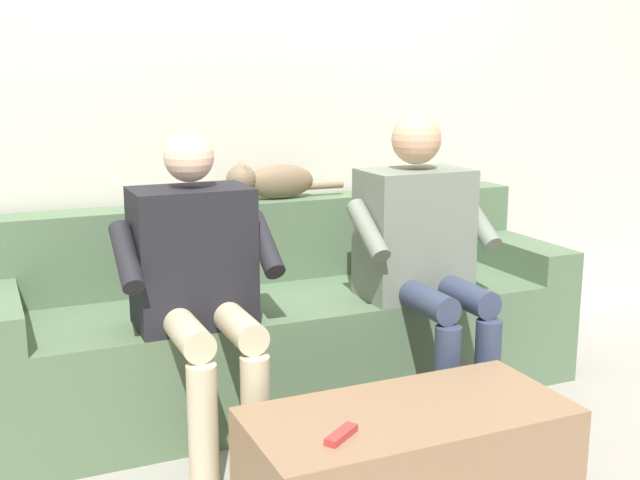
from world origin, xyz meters
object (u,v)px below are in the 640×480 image
(coffee_table, at_px, (408,462))
(remote_red, at_px, (341,435))
(couch, at_px, (284,325))
(person_left_seated, at_px, (422,245))
(person_right_seated, at_px, (198,274))
(cat_on_backrest, at_px, (270,181))

(coffee_table, xyz_separation_m, remote_red, (0.27, 0.09, 0.19))
(couch, height_order, person_left_seated, person_left_seated)
(coffee_table, relative_size, person_right_seated, 0.87)
(cat_on_backrest, distance_m, remote_red, 1.51)
(person_left_seated, bearing_deg, coffee_table, 56.86)
(couch, relative_size, remote_red, 18.76)
(person_left_seated, relative_size, remote_red, 9.06)
(person_left_seated, bearing_deg, person_right_seated, 0.69)
(person_left_seated, xyz_separation_m, cat_on_backrest, (0.44, -0.58, 0.21))
(person_right_seated, xyz_separation_m, cat_on_backrest, (-0.49, -0.59, 0.23))
(person_left_seated, bearing_deg, cat_on_backrest, -52.71)
(couch, height_order, coffee_table, couch)
(couch, height_order, person_right_seated, person_right_seated)
(couch, xyz_separation_m, person_left_seated, (-0.47, 0.34, 0.38))
(person_right_seated, bearing_deg, person_left_seated, -179.31)
(remote_red, bearing_deg, cat_on_backrest, 42.67)
(person_left_seated, bearing_deg, remote_red, 47.36)
(coffee_table, distance_m, remote_red, 0.34)
(coffee_table, bearing_deg, remote_red, 18.18)
(coffee_table, bearing_deg, cat_on_backrest, -91.21)
(coffee_table, relative_size, cat_on_backrest, 1.83)
(couch, bearing_deg, coffee_table, 90.00)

